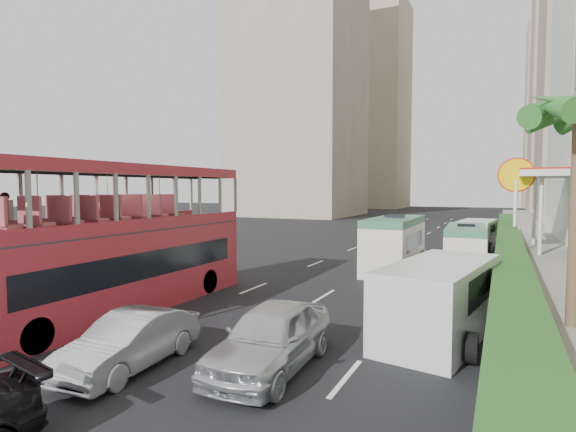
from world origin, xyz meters
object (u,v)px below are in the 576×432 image
Objects in this scene: panel_van_far at (476,235)px; shell_station at (572,212)px; car_silver_lane_b at (271,368)px; van_asset at (407,261)px; panel_van_near at (440,300)px; double_decker_bus at (120,238)px; palm_tree at (576,218)px; minibus_far at (466,250)px; minibus_near at (394,244)px; car_silver_lane_a at (131,368)px.

panel_van_far is 0.64× the size of shell_station.
shell_station is at bearing 68.08° from car_silver_lane_b.
van_asset is 13.85m from panel_van_near.
shell_station is at bearing 55.18° from double_decker_bus.
shell_station is at bearing 83.40° from palm_tree.
double_decker_bus is at bearing -132.83° from minibus_far.
panel_van_near is (0.03, -10.45, -0.12)m from minibus_far.
panel_van_far is at bearing -170.65° from shell_station.
panel_van_near is (3.45, -9.97, -0.30)m from minibus_near.
double_decker_bus reaches higher than van_asset.
van_asset is 12.28m from shell_station.
panel_van_far is (3.42, 10.25, -0.35)m from minibus_near.
van_asset is at bearing -110.49° from panel_van_far.
panel_van_near is 0.84× the size of palm_tree.
double_decker_bus is at bearing 133.81° from car_silver_lane_a.
minibus_far is (6.27, 15.90, 1.20)m from car_silver_lane_a.
panel_van_far is (10.29, 22.06, -1.50)m from double_decker_bus.
palm_tree is at bearing -69.93° from minibus_far.
car_silver_lane_b is 0.56× the size of shell_station.
double_decker_bus reaches higher than minibus_far.
minibus_far is 9.77m from panel_van_far.
palm_tree is (3.52, -8.29, 2.18)m from minibus_far.
palm_tree reaches higher than double_decker_bus.
shell_station reaches higher than panel_van_near.
panel_van_far is at bearing 72.09° from car_silver_lane_a.
minibus_far is 12.24m from shell_station.
minibus_far is 1.05× the size of panel_van_far.
car_silver_lane_b is (7.04, -2.22, -2.53)m from double_decker_bus.
minibus_near is 1.15× the size of panel_van_near.
car_silver_lane_b is at bearing 20.49° from car_silver_lane_a.
van_asset is 0.88× the size of panel_van_far.
car_silver_lane_a is 0.87× the size of car_silver_lane_b.
car_silver_lane_b is 26.91m from shell_station.
minibus_far reaches higher than panel_van_near.
palm_tree is at bearing 41.47° from panel_van_near.
shell_station is (9.10, 7.78, 2.75)m from van_asset.
minibus_near is 10.63m from palm_tree.
minibus_near is at bearing -102.29° from van_asset.
van_asset is at bearing 65.61° from double_decker_bus.
minibus_near is 3.45m from minibus_far.
car_silver_lane_b is (3.03, 1.39, 0.00)m from car_silver_lane_a.
van_asset is 4.63m from minibus_far.
panel_van_near is (6.31, 5.46, 1.08)m from car_silver_lane_a.
panel_van_far is (6.28, 25.67, 1.03)m from car_silver_lane_a.
van_asset is (2.89, 18.83, 0.00)m from car_silver_lane_a.
panel_van_far reaches higher than van_asset.
palm_tree is at bearing -48.20° from minibus_near.
panel_van_far reaches higher than car_silver_lane_b.
panel_van_far is (0.00, 9.77, -0.17)m from minibus_far.
minibus_near reaches higher than minibus_far.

